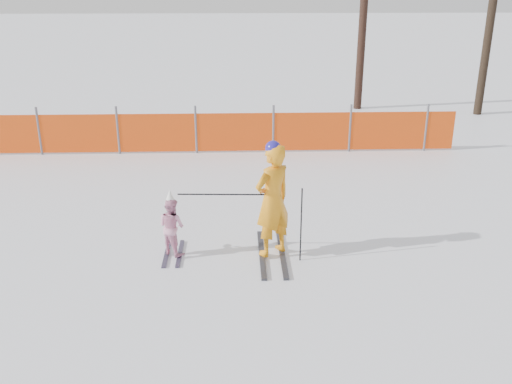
% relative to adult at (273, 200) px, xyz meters
% --- Properties ---
extents(ground, '(120.00, 120.00, 0.00)m').
position_rel_adult_xyz_m(ground, '(-0.25, -0.15, -0.99)').
color(ground, white).
rests_on(ground, ground).
extents(adult, '(0.82, 1.71, 1.98)m').
position_rel_adult_xyz_m(adult, '(0.00, 0.00, 0.00)').
color(adult, black).
rests_on(adult, ground).
extents(child, '(0.60, 0.97, 1.16)m').
position_rel_adult_xyz_m(child, '(-1.65, 0.08, -0.46)').
color(child, black).
rests_on(child, ground).
extents(ski_poles, '(1.99, 0.30, 1.26)m').
position_rel_adult_xyz_m(ski_poles, '(-0.22, -0.07, -0.12)').
color(ski_poles, black).
rests_on(ski_poles, ground).
extents(safety_fence, '(16.77, 0.06, 1.25)m').
position_rel_adult_xyz_m(safety_fence, '(-3.27, 5.83, -0.43)').
color(safety_fence, '#595960').
rests_on(safety_fence, ground).
extents(tree_trunks, '(4.09, 1.25, 5.58)m').
position_rel_adult_xyz_m(tree_trunks, '(5.53, 10.38, 1.79)').
color(tree_trunks, black).
rests_on(tree_trunks, ground).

